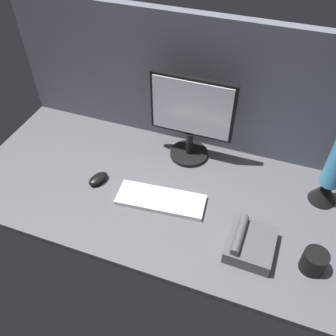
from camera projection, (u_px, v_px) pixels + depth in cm
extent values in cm
cube|color=#515156|center=(173.00, 193.00, 155.40)|extent=(180.00, 80.00, 3.00)
cube|color=#565B66|center=(202.00, 85.00, 157.59)|extent=(180.00, 5.00, 62.14)
cylinder|color=black|center=(189.00, 153.00, 170.24)|extent=(18.00, 18.00, 1.80)
cylinder|color=black|center=(190.00, 143.00, 165.74)|extent=(3.20, 3.20, 11.00)
cube|color=black|center=(192.00, 107.00, 152.57)|extent=(37.33, 2.40, 28.34)
cube|color=silver|center=(191.00, 109.00, 151.64)|extent=(34.93, 0.60, 25.94)
cube|color=silver|center=(161.00, 200.00, 149.53)|extent=(38.10, 16.60, 2.00)
ellipsoid|color=black|center=(98.00, 179.00, 157.25)|extent=(8.80, 11.00, 3.40)
cylinder|color=black|center=(314.00, 261.00, 125.11)|extent=(8.75, 8.75, 8.73)
cone|color=black|center=(325.00, 191.00, 147.37)|extent=(11.46, 11.46, 10.42)
cube|color=#4C4C51|center=(251.00, 245.00, 131.81)|extent=(17.57, 19.51, 5.60)
cylinder|color=#4C4C51|center=(240.00, 234.00, 129.84)|extent=(3.72, 17.19, 3.20)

